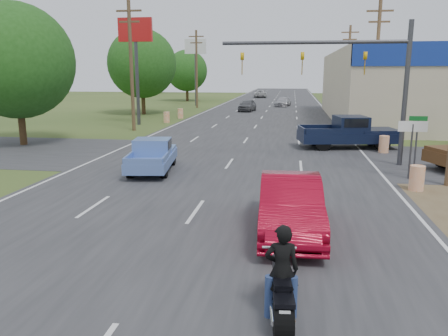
% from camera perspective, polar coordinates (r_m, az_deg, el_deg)
% --- Properties ---
extents(main_road, '(15.00, 180.00, 0.02)m').
position_cam_1_polar(main_road, '(45.90, 4.96, 6.58)').
color(main_road, '#2D2D30').
rests_on(main_road, ground).
extents(cross_road, '(120.00, 10.00, 0.02)m').
position_cam_1_polar(cross_road, '(24.20, 1.37, 1.52)').
color(cross_road, '#2D2D30').
rests_on(cross_road, ground).
extents(utility_pole_2, '(2.00, 0.28, 10.00)m').
position_cam_1_polar(utility_pole_2, '(37.15, 19.28, 12.83)').
color(utility_pole_2, '#4C3823').
rests_on(utility_pole_2, ground).
extents(utility_pole_3, '(2.00, 0.28, 10.00)m').
position_cam_1_polar(utility_pole_3, '(54.96, 15.92, 12.64)').
color(utility_pole_3, '#4C3823').
rests_on(utility_pole_3, ground).
extents(utility_pole_5, '(2.00, 0.28, 10.00)m').
position_cam_1_polar(utility_pole_5, '(35.86, -12.04, 13.27)').
color(utility_pole_5, '#4C3823').
rests_on(utility_pole_5, ground).
extents(utility_pole_6, '(2.00, 0.28, 10.00)m').
position_cam_1_polar(utility_pole_6, '(58.94, -3.60, 13.01)').
color(utility_pole_6, '#4C3823').
rests_on(utility_pole_6, ground).
extents(tree_0, '(7.14, 7.14, 8.84)m').
position_cam_1_polar(tree_0, '(30.76, -25.55, 12.49)').
color(tree_0, '#422D19').
rests_on(tree_0, ground).
extents(tree_1, '(7.56, 7.56, 9.36)m').
position_cam_1_polar(tree_1, '(50.39, -10.68, 13.25)').
color(tree_1, '#422D19').
rests_on(tree_1, ground).
extents(tree_2, '(6.72, 6.72, 8.32)m').
position_cam_1_polar(tree_2, '(73.63, -4.88, 12.55)').
color(tree_2, '#422D19').
rests_on(tree_2, ground).
extents(tree_5, '(7.98, 7.98, 9.88)m').
position_cam_1_polar(tree_5, '(104.13, 24.35, 11.95)').
color(tree_5, '#422D19').
rests_on(tree_5, ground).
extents(tree_6, '(8.82, 8.82, 10.92)m').
position_cam_1_polar(tree_6, '(105.89, -9.65, 13.16)').
color(tree_6, '#422D19').
rests_on(tree_6, ground).
extents(barrel_0, '(0.56, 0.56, 1.00)m').
position_cam_1_polar(barrel_0, '(18.69, 23.88, -1.22)').
color(barrel_0, orange).
rests_on(barrel_0, ground).
extents(barrel_1, '(0.56, 0.56, 1.00)m').
position_cam_1_polar(barrel_1, '(26.92, 20.15, 2.92)').
color(barrel_1, orange).
rests_on(barrel_1, ground).
extents(barrel_2, '(0.56, 0.56, 1.00)m').
position_cam_1_polar(barrel_2, '(41.43, -7.50, 6.59)').
color(barrel_2, orange).
rests_on(barrel_2, ground).
extents(barrel_3, '(0.56, 0.56, 1.00)m').
position_cam_1_polar(barrel_3, '(45.19, -5.71, 7.10)').
color(barrel_3, orange).
rests_on(barrel_3, ground).
extents(pole_sign_left_near, '(3.00, 0.35, 9.20)m').
position_cam_1_polar(pole_sign_left_near, '(40.04, -11.46, 15.82)').
color(pole_sign_left_near, '#3F3F44').
rests_on(pole_sign_left_near, ground).
extents(pole_sign_left_far, '(3.00, 0.35, 9.20)m').
position_cam_1_polar(pole_sign_left_far, '(63.11, -3.74, 14.64)').
color(pole_sign_left_far, '#3F3F44').
rests_on(pole_sign_left_far, ground).
extents(lane_sign, '(1.20, 0.08, 2.52)m').
position_cam_1_polar(lane_sign, '(20.41, 23.35, 3.89)').
color(lane_sign, '#3F3F44').
rests_on(lane_sign, ground).
extents(street_name_sign, '(0.80, 0.08, 2.61)m').
position_cam_1_polar(street_name_sign, '(22.04, 23.85, 3.62)').
color(street_name_sign, '#3F3F44').
rests_on(street_name_sign, ground).
extents(signal_mast, '(9.12, 0.40, 7.00)m').
position_cam_1_polar(signal_mast, '(22.75, 16.16, 12.51)').
color(signal_mast, '#3F3F44').
rests_on(signal_mast, ground).
extents(red_convertible, '(1.92, 4.99, 1.62)m').
position_cam_1_polar(red_convertible, '(12.69, 8.67, -4.87)').
color(red_convertible, maroon).
rests_on(red_convertible, ground).
extents(motorcycle, '(0.69, 2.23, 1.13)m').
position_cam_1_polar(motorcycle, '(8.49, 7.49, -16.09)').
color(motorcycle, black).
rests_on(motorcycle, ground).
extents(rider, '(0.68, 0.48, 1.75)m').
position_cam_1_polar(rider, '(8.37, 7.53, -13.64)').
color(rider, black).
rests_on(rider, ground).
extents(blue_pickup, '(2.39, 4.82, 1.53)m').
position_cam_1_polar(blue_pickup, '(20.82, -9.29, 1.74)').
color(blue_pickup, black).
rests_on(blue_pickup, ground).
extents(navy_pickup, '(6.25, 3.31, 1.97)m').
position_cam_1_polar(navy_pickup, '(27.97, 16.20, 4.54)').
color(navy_pickup, black).
rests_on(navy_pickup, ground).
extents(distant_car_grey, '(2.16, 4.33, 1.42)m').
position_cam_1_polar(distant_car_grey, '(53.55, 3.06, 8.16)').
color(distant_car_grey, '#545559').
rests_on(distant_car_grey, ground).
extents(distant_car_silver, '(2.51, 4.63, 1.27)m').
position_cam_1_polar(distant_car_silver, '(62.21, 7.70, 8.57)').
color(distant_car_silver, '#A9A8AD').
rests_on(distant_car_silver, ground).
extents(distant_car_white, '(2.82, 5.20, 1.38)m').
position_cam_1_polar(distant_car_white, '(84.99, 4.75, 9.64)').
color(distant_car_white, '#BCBCBC').
rests_on(distant_car_white, ground).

